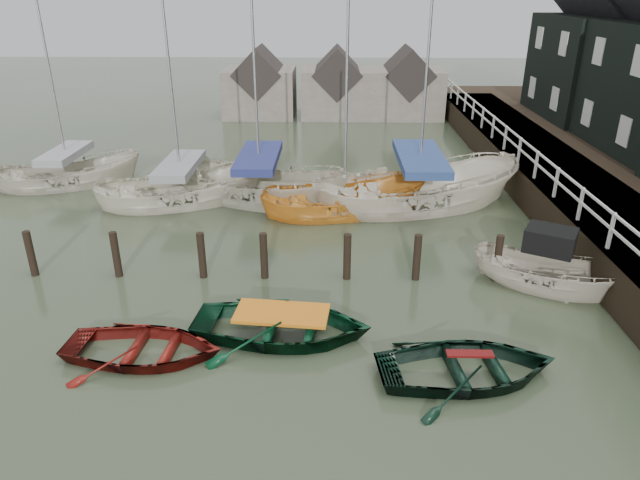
{
  "coord_description": "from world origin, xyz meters",
  "views": [
    {
      "loc": [
        0.75,
        -11.76,
        7.79
      ],
      "look_at": [
        0.43,
        2.59,
        1.4
      ],
      "focal_mm": 32.0,
      "sensor_mm": 36.0,
      "label": 1
    }
  ],
  "objects_px": {
    "sailboat_c": "(344,212)",
    "rowboat_red": "(145,357)",
    "rowboat_green": "(283,336)",
    "sailboat_b": "(260,198)",
    "sailboat_d": "(417,204)",
    "sailboat_e": "(71,184)",
    "sailboat_a": "(183,201)",
    "rowboat_dkgreen": "(467,377)",
    "motorboat": "(545,284)"
  },
  "relations": [
    {
      "from": "sailboat_d",
      "to": "rowboat_red",
      "type": "bearing_deg",
      "value": 127.1
    },
    {
      "from": "rowboat_red",
      "to": "rowboat_green",
      "type": "distance_m",
      "value": 3.24
    },
    {
      "from": "rowboat_green",
      "to": "sailboat_c",
      "type": "bearing_deg",
      "value": -5.53
    },
    {
      "from": "sailboat_e",
      "to": "sailboat_a",
      "type": "bearing_deg",
      "value": -132.39
    },
    {
      "from": "rowboat_red",
      "to": "rowboat_green",
      "type": "height_order",
      "value": "rowboat_green"
    },
    {
      "from": "rowboat_green",
      "to": "sailboat_b",
      "type": "xyz_separation_m",
      "value": [
        -1.69,
        9.73,
        0.06
      ]
    },
    {
      "from": "sailboat_c",
      "to": "sailboat_e",
      "type": "bearing_deg",
      "value": 62.97
    },
    {
      "from": "rowboat_green",
      "to": "sailboat_d",
      "type": "distance_m",
      "value": 10.23
    },
    {
      "from": "sailboat_b",
      "to": "sailboat_d",
      "type": "bearing_deg",
      "value": -72.8
    },
    {
      "from": "rowboat_red",
      "to": "sailboat_b",
      "type": "xyz_separation_m",
      "value": [
        1.42,
        10.65,
        0.06
      ]
    },
    {
      "from": "sailboat_e",
      "to": "rowboat_dkgreen",
      "type": "bearing_deg",
      "value": -153.6
    },
    {
      "from": "rowboat_red",
      "to": "sailboat_a",
      "type": "distance_m",
      "value": 10.37
    },
    {
      "from": "sailboat_c",
      "to": "rowboat_red",
      "type": "bearing_deg",
      "value": 140.22
    },
    {
      "from": "motorboat",
      "to": "sailboat_a",
      "type": "xyz_separation_m",
      "value": [
        -11.94,
        6.69,
        -0.04
      ]
    },
    {
      "from": "sailboat_c",
      "to": "sailboat_d",
      "type": "height_order",
      "value": "sailboat_d"
    },
    {
      "from": "sailboat_a",
      "to": "rowboat_red",
      "type": "bearing_deg",
      "value": 170.0
    },
    {
      "from": "rowboat_dkgreen",
      "to": "sailboat_a",
      "type": "relative_size",
      "value": 0.36
    },
    {
      "from": "sailboat_d",
      "to": "sailboat_e",
      "type": "xyz_separation_m",
      "value": [
        -14.56,
        2.19,
        0.0
      ]
    },
    {
      "from": "rowboat_green",
      "to": "sailboat_a",
      "type": "height_order",
      "value": "sailboat_a"
    },
    {
      "from": "rowboat_green",
      "to": "sailboat_e",
      "type": "bearing_deg",
      "value": 47.09
    },
    {
      "from": "sailboat_a",
      "to": "sailboat_b",
      "type": "relative_size",
      "value": 0.89
    },
    {
      "from": "rowboat_red",
      "to": "rowboat_green",
      "type": "xyz_separation_m",
      "value": [
        3.11,
        0.92,
        0.0
      ]
    },
    {
      "from": "sailboat_d",
      "to": "sailboat_a",
      "type": "bearing_deg",
      "value": 73.2
    },
    {
      "from": "sailboat_a",
      "to": "sailboat_c",
      "type": "height_order",
      "value": "sailboat_a"
    },
    {
      "from": "rowboat_green",
      "to": "motorboat",
      "type": "bearing_deg",
      "value": -64.41
    },
    {
      "from": "sailboat_b",
      "to": "sailboat_c",
      "type": "height_order",
      "value": "sailboat_b"
    },
    {
      "from": "rowboat_red",
      "to": "rowboat_dkgreen",
      "type": "xyz_separation_m",
      "value": [
        7.26,
        -0.6,
        0.0
      ]
    },
    {
      "from": "rowboat_dkgreen",
      "to": "motorboat",
      "type": "bearing_deg",
      "value": -43.33
    },
    {
      "from": "rowboat_red",
      "to": "sailboat_d",
      "type": "height_order",
      "value": "sailboat_d"
    },
    {
      "from": "sailboat_b",
      "to": "sailboat_c",
      "type": "bearing_deg",
      "value": -89.62
    },
    {
      "from": "rowboat_red",
      "to": "rowboat_dkgreen",
      "type": "bearing_deg",
      "value": -90.72
    },
    {
      "from": "rowboat_dkgreen",
      "to": "sailboat_d",
      "type": "distance_m",
      "value": 10.71
    },
    {
      "from": "rowboat_red",
      "to": "sailboat_e",
      "type": "relative_size",
      "value": 0.38
    },
    {
      "from": "rowboat_green",
      "to": "rowboat_red",
      "type": "bearing_deg",
      "value": 112.07
    },
    {
      "from": "sailboat_a",
      "to": "sailboat_d",
      "type": "bearing_deg",
      "value": -109.7
    },
    {
      "from": "sailboat_e",
      "to": "sailboat_b",
      "type": "bearing_deg",
      "value": -122.57
    },
    {
      "from": "rowboat_red",
      "to": "sailboat_e",
      "type": "height_order",
      "value": "sailboat_e"
    },
    {
      "from": "rowboat_green",
      "to": "rowboat_dkgreen",
      "type": "bearing_deg",
      "value": -104.49
    },
    {
      "from": "rowboat_green",
      "to": "motorboat",
      "type": "xyz_separation_m",
      "value": [
        7.23,
        2.63,
        0.1
      ]
    },
    {
      "from": "sailboat_b",
      "to": "sailboat_e",
      "type": "xyz_separation_m",
      "value": [
        -8.38,
        1.66,
        0.0
      ]
    },
    {
      "from": "rowboat_red",
      "to": "sailboat_a",
      "type": "height_order",
      "value": "sailboat_a"
    },
    {
      "from": "motorboat",
      "to": "rowboat_dkgreen",
      "type": "bearing_deg",
      "value": 172.13
    },
    {
      "from": "sailboat_a",
      "to": "sailboat_b",
      "type": "distance_m",
      "value": 3.04
    },
    {
      "from": "motorboat",
      "to": "sailboat_b",
      "type": "xyz_separation_m",
      "value": [
        -8.92,
        7.1,
        -0.04
      ]
    },
    {
      "from": "sailboat_c",
      "to": "sailboat_d",
      "type": "xyz_separation_m",
      "value": [
        2.84,
        0.8,
        0.05
      ]
    },
    {
      "from": "motorboat",
      "to": "sailboat_b",
      "type": "relative_size",
      "value": 0.36
    },
    {
      "from": "rowboat_dkgreen",
      "to": "sailboat_b",
      "type": "xyz_separation_m",
      "value": [
        -5.85,
        11.25,
        0.06
      ]
    },
    {
      "from": "rowboat_dkgreen",
      "to": "sailboat_e",
      "type": "relative_size",
      "value": 0.41
    },
    {
      "from": "rowboat_green",
      "to": "sailboat_d",
      "type": "bearing_deg",
      "value": -20.46
    },
    {
      "from": "motorboat",
      "to": "sailboat_a",
      "type": "height_order",
      "value": "sailboat_a"
    }
  ]
}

